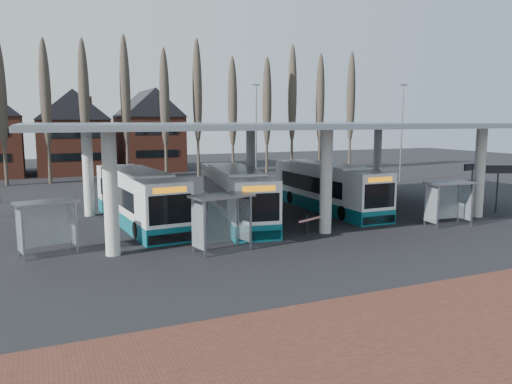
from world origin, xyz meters
name	(u,v)px	position (x,y,z in m)	size (l,w,h in m)	color
ground	(350,242)	(0.00, 0.00, 0.00)	(140.00, 140.00, 0.00)	black
station_canopy	(283,132)	(0.00, 8.00, 5.68)	(32.00, 16.00, 6.34)	silver
poplar_row	(181,99)	(0.00, 33.00, 8.78)	(45.10, 1.10, 14.50)	#473D33
townhouse_row	(29,125)	(-15.75, 44.00, 5.94)	(36.80, 10.30, 12.25)	brown
lamp_post_b	(256,131)	(6.00, 26.00, 5.34)	(0.80, 0.16, 10.17)	slate
lamp_post_c	(402,131)	(20.00, 20.00, 5.34)	(0.80, 0.16, 10.17)	slate
bus_0	(138,198)	(-9.43, 9.47, 1.61)	(3.61, 12.49, 3.42)	white
bus_1	(235,196)	(-3.44, 8.08, 1.61)	(4.62, 12.53, 3.41)	white
bus_2	(327,188)	(4.17, 9.02, 1.59)	(2.70, 12.17, 3.37)	white
shelter_0	(46,215)	(-14.89, 4.04, 1.91)	(3.08, 2.02, 2.63)	gray
shelter_1	(220,210)	(-6.90, 1.25, 2.07)	(3.30, 2.08, 2.84)	gray
shelter_2	(448,194)	(7.98, 1.21, 2.00)	(3.07, 1.73, 2.74)	gray
info_sign_0	(498,173)	(14.45, 3.09, 2.82)	(2.14, 0.97, 3.36)	black
info_sign_1	(473,170)	(16.10, 6.87, 2.63)	(2.09, 0.46, 3.13)	black
barrier	(310,220)	(-1.14, 2.28, 0.87)	(2.08, 1.05, 1.12)	black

